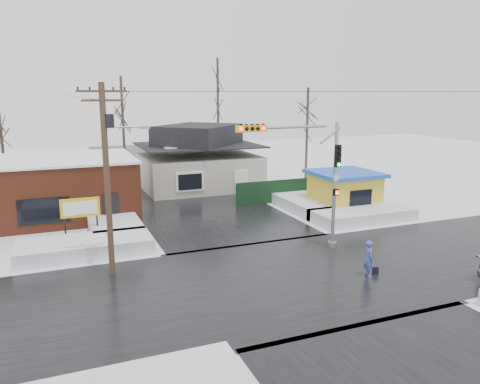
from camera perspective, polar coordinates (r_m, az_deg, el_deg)
name	(u,v)px	position (r m, az deg, el deg)	size (l,w,h in m)	color
ground	(295,276)	(22.71, 6.69, -10.15)	(120.00, 120.00, 0.00)	white
road_ns	(295,276)	(22.70, 6.69, -10.12)	(10.00, 120.00, 0.02)	black
road_ew	(295,276)	(22.70, 6.69, -10.12)	(120.00, 10.00, 0.02)	black
snowbank_nw	(85,247)	(26.70, -18.36, -6.35)	(7.00, 3.00, 0.80)	white
snowbank_ne	(363,215)	(32.87, 14.72, -2.71)	(7.00, 3.00, 0.80)	white
snowbank_nside_w	(112,220)	(31.63, -15.37, -3.32)	(3.00, 8.00, 0.80)	white
snowbank_nside_e	(301,202)	(35.86, 7.40, -1.18)	(3.00, 8.00, 0.80)	white
traffic_signal	(311,169)	(25.14, 8.60, 2.74)	(6.05, 0.68, 7.00)	gray
utility_pole	(108,169)	(22.28, -15.80, 2.73)	(3.15, 0.44, 9.00)	#382619
brick_building	(44,188)	(35.00, -22.81, 0.44)	(12.20, 8.20, 4.12)	brown
marquee_sign	(80,209)	(28.69, -18.90, -1.97)	(2.20, 0.21, 2.55)	black
house	(199,159)	(42.61, -5.06, 4.00)	(10.40, 8.40, 5.76)	#B8B3A6
kiosk	(344,191)	(35.28, 12.59, 0.17)	(4.60, 4.60, 2.88)	gold
fence	(283,191)	(37.24, 5.25, 0.15)	(8.00, 0.12, 1.80)	black
tree_far_left	(122,99)	(44.83, -14.22, 10.93)	(3.00, 3.00, 10.00)	#332821
tree_far_mid	(218,82)	(49.16, -2.73, 13.19)	(3.00, 3.00, 12.00)	#332821
tree_far_right	(308,108)	(44.38, 8.26, 10.13)	(3.00, 3.00, 9.00)	#332821
tree_far_west	(0,120)	(42.62, -27.26, 7.79)	(3.00, 3.00, 8.00)	#332821
pedestrian	(369,259)	(23.00, 15.44, -7.87)	(0.64, 0.42, 1.77)	#404DB3
shopping_bag	(375,271)	(23.60, 16.18, -9.23)	(0.28, 0.12, 0.35)	black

